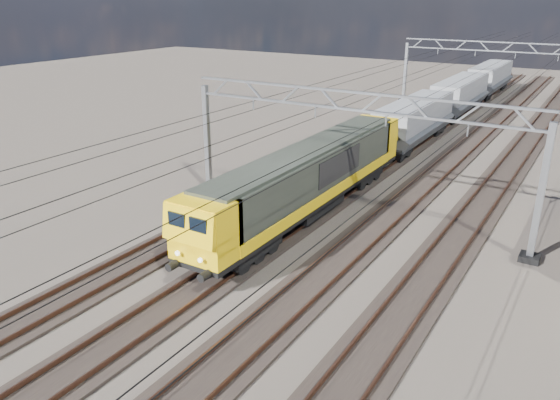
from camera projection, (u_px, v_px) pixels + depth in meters
The scene contains 12 objects.
ground at pixel (310, 246), 27.03m from camera, with size 160.00×160.00×0.00m, color #2A2520.
track_outer_west at pixel (214, 220), 29.94m from camera, with size 2.60×140.00×0.30m.
track_loco at pixel (276, 236), 27.98m from camera, with size 2.60×140.00×0.30m.
track_inner_east at pixel (347, 254), 26.02m from camera, with size 2.60×140.00×0.30m.
track_outer_east at pixel (429, 275), 24.06m from camera, with size 2.60×140.00×0.30m.
catenary_gantry_mid at pixel (348, 152), 28.83m from camera, with size 19.90×0.90×7.11m.
catenary_gantry_far at pixel (492, 73), 57.52m from camera, with size 19.90×0.90×7.11m.
overhead_wires at pixel (379, 105), 31.37m from camera, with size 12.03×140.00×0.53m.
locomotive at pixel (310, 176), 30.00m from camera, with size 2.76×21.10×3.62m.
hopper_wagon_lead at pixel (415, 119), 44.13m from camera, with size 3.38×13.00×3.25m.
hopper_wagon_mid at pixel (460, 94), 55.44m from camera, with size 3.38×13.00×3.25m.
hopper_wagon_third at pixel (490, 77), 66.76m from camera, with size 3.38×13.00×3.25m.
Camera 1 is at (11.54, -21.63, 11.70)m, focal length 35.00 mm.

